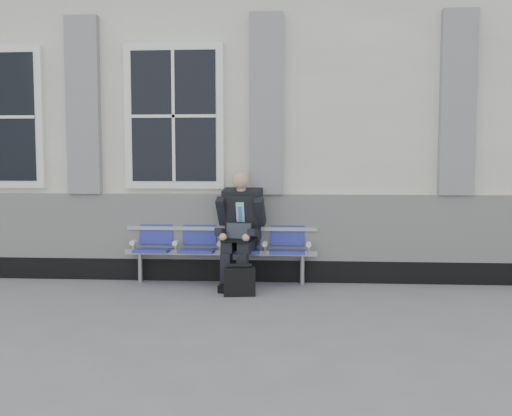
{
  "coord_description": "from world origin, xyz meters",
  "views": [
    {
      "loc": [
        1.99,
        -6.23,
        1.63
      ],
      "look_at": [
        1.5,
        0.9,
        1.06
      ],
      "focal_mm": 40.0,
      "sensor_mm": 36.0,
      "label": 1
    }
  ],
  "objects": [
    {
      "name": "businessman",
      "position": [
        1.27,
        1.18,
        0.81
      ],
      "size": [
        0.66,
        0.88,
        1.51
      ],
      "color": "black",
      "rests_on": "ground"
    },
    {
      "name": "station_building",
      "position": [
        -0.02,
        3.47,
        2.22
      ],
      "size": [
        14.4,
        4.4,
        4.49
      ],
      "color": "silver",
      "rests_on": "ground"
    },
    {
      "name": "briefcase",
      "position": [
        1.32,
        0.61,
        0.18
      ],
      "size": [
        0.4,
        0.21,
        0.4
      ],
      "color": "black",
      "rests_on": "ground"
    },
    {
      "name": "ground",
      "position": [
        0.0,
        0.0,
        0.0
      ],
      "size": [
        70.0,
        70.0,
        0.0
      ],
      "primitive_type": "plane",
      "color": "slate",
      "rests_on": "ground"
    },
    {
      "name": "bench",
      "position": [
        0.99,
        1.32,
        0.55
      ],
      "size": [
        2.6,
        0.47,
        0.91
      ],
      "color": "#9EA0A3",
      "rests_on": "ground"
    }
  ]
}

